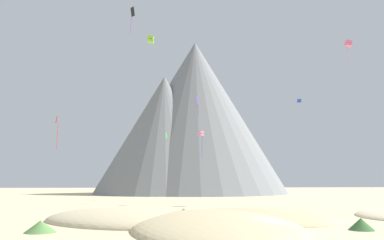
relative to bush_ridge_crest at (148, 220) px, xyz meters
name	(u,v)px	position (x,y,z in m)	size (l,w,h in m)	color
ground_plane	(275,234)	(10.68, -8.84, -0.32)	(400.00, 400.00, 0.00)	beige
dune_foreground_left	(256,219)	(12.22, 3.73, -0.32)	(16.05, 19.77, 2.33)	#C6B284
dune_foreground_right	(122,222)	(-2.79, 2.11, -0.32)	(20.06, 13.48, 2.88)	#CCBA8E
dune_midground	(215,228)	(6.27, -4.50, -0.32)	(27.39, 15.60, 2.91)	#C6B284
bush_ridge_crest	(148,220)	(0.00, 0.00, 0.00)	(2.10, 2.10, 0.65)	#668C4C
bush_low_patch	(40,226)	(-9.10, -6.35, 0.19)	(2.73, 2.73, 1.02)	#568442
bush_near_left	(184,213)	(4.21, 7.23, 0.20)	(2.54, 2.54, 1.05)	#668C4C
bush_mid_center	(306,214)	(19.58, 7.53, -0.05)	(1.24, 1.24, 0.55)	#477238
bush_near_right	(361,224)	(19.06, -7.34, 0.21)	(2.34, 2.34, 1.07)	#386633
rock_massif	(186,124)	(11.22, 92.13, 22.44)	(70.70, 68.76, 51.88)	slate
kite_red_mid	(57,124)	(-15.58, 25.84, 13.24)	(0.62, 1.07, 5.49)	red
kite_rainbow_high	(349,44)	(37.55, 29.68, 30.06)	(1.35, 1.29, 4.60)	#E5668C
kite_pink_low	(201,134)	(9.22, 32.20, 12.59)	(1.19, 1.20, 4.97)	pink
kite_green_mid	(166,135)	(3.22, 49.20, 14.03)	(0.43, 1.06, 1.20)	green
kite_lime_high	(151,39)	(-0.41, 35.98, 31.91)	(1.33, 1.26, 1.47)	#8CD133
kite_black_high	(132,14)	(-3.41, 23.19, 31.76)	(0.79, 1.02, 4.67)	black
kite_indigo_mid	(197,102)	(9.00, 37.57, 19.70)	(0.73, 1.15, 3.74)	#5138B2
kite_blue_mid	(299,101)	(34.53, 49.28, 22.57)	(0.99, 0.78, 0.91)	blue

